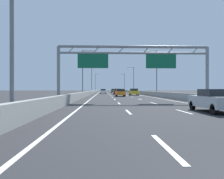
{
  "coord_description": "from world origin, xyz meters",
  "views": [
    {
      "loc": [
        -3.39,
        -2.35,
        1.48
      ],
      "look_at": [
        -0.56,
        74.86,
        1.28
      ],
      "focal_mm": 37.34,
      "sensor_mm": 36.0,
      "label": 1
    }
  ],
  "objects_px": {
    "streetlamp_left_distant": "(96,81)",
    "streetlamp_right_distant": "(124,81)",
    "silver_car": "(215,100)",
    "white_car": "(103,91)",
    "streetlamp_right_mid": "(156,70)",
    "green_car": "(113,91)",
    "streetlamp_left_mid": "(84,70)",
    "orange_car": "(120,93)",
    "streetlamp_left_near": "(17,6)",
    "black_car": "(120,90)",
    "streetlamp_right_far": "(133,78)",
    "streetlamp_left_far": "(92,78)",
    "sign_gantry": "(132,59)",
    "red_car": "(117,92)",
    "yellow_car": "(134,92)"
  },
  "relations": [
    {
      "from": "streetlamp_left_distant",
      "to": "streetlamp_right_distant",
      "type": "xyz_separation_m",
      "value": [
        14.93,
        0.0,
        0.0
      ]
    },
    {
      "from": "silver_car",
      "to": "white_car",
      "type": "distance_m",
      "value": 57.89
    },
    {
      "from": "streetlamp_right_mid",
      "to": "green_car",
      "type": "relative_size",
      "value": 2.04
    },
    {
      "from": "streetlamp_left_mid",
      "to": "white_car",
      "type": "xyz_separation_m",
      "value": [
        3.96,
        23.88,
        -4.65
      ]
    },
    {
      "from": "silver_car",
      "to": "orange_car",
      "type": "distance_m",
      "value": 31.28
    },
    {
      "from": "streetlamp_left_near",
      "to": "black_car",
      "type": "height_order",
      "value": "streetlamp_left_near"
    },
    {
      "from": "streetlamp_left_near",
      "to": "streetlamp_right_distant",
      "type": "bearing_deg",
      "value": 82.34
    },
    {
      "from": "silver_car",
      "to": "green_car",
      "type": "height_order",
      "value": "green_car"
    },
    {
      "from": "streetlamp_left_distant",
      "to": "green_car",
      "type": "bearing_deg",
      "value": -78.78
    },
    {
      "from": "streetlamp_right_far",
      "to": "streetlamp_left_distant",
      "type": "relative_size",
      "value": 1.0
    },
    {
      "from": "streetlamp_left_near",
      "to": "streetlamp_left_far",
      "type": "relative_size",
      "value": 1.0
    },
    {
      "from": "sign_gantry",
      "to": "streetlamp_right_far",
      "type": "relative_size",
      "value": 1.8
    },
    {
      "from": "streetlamp_left_distant",
      "to": "green_car",
      "type": "distance_m",
      "value": 39.51
    },
    {
      "from": "silver_car",
      "to": "white_car",
      "type": "xyz_separation_m",
      "value": [
        -7.2,
        57.44,
        -0.01
      ]
    },
    {
      "from": "streetlamp_left_far",
      "to": "black_car",
      "type": "xyz_separation_m",
      "value": [
        11.31,
        18.5,
        -4.62
      ]
    },
    {
      "from": "sign_gantry",
      "to": "red_car",
      "type": "xyz_separation_m",
      "value": [
        0.34,
        35.43,
        -4.06
      ]
    },
    {
      "from": "white_car",
      "to": "yellow_car",
      "type": "bearing_deg",
      "value": -68.46
    },
    {
      "from": "streetlamp_left_far",
      "to": "green_car",
      "type": "distance_m",
      "value": 9.06
    },
    {
      "from": "streetlamp_right_distant",
      "to": "white_car",
      "type": "bearing_deg",
      "value": -102.34
    },
    {
      "from": "orange_car",
      "to": "white_car",
      "type": "bearing_deg",
      "value": 97.37
    },
    {
      "from": "streetlamp_left_far",
      "to": "green_car",
      "type": "height_order",
      "value": "streetlamp_left_far"
    },
    {
      "from": "streetlamp_right_mid",
      "to": "silver_car",
      "type": "bearing_deg",
      "value": -96.4
    },
    {
      "from": "sign_gantry",
      "to": "streetlamp_right_mid",
      "type": "height_order",
      "value": "streetlamp_right_mid"
    },
    {
      "from": "orange_car",
      "to": "black_car",
      "type": "xyz_separation_m",
      "value": [
        3.94,
        58.02,
        0.01
      ]
    },
    {
      "from": "streetlamp_left_mid",
      "to": "silver_car",
      "type": "height_order",
      "value": "streetlamp_left_mid"
    },
    {
      "from": "sign_gantry",
      "to": "streetlamp_right_mid",
      "type": "xyz_separation_m",
      "value": [
        7.63,
        22.17,
        0.56
      ]
    },
    {
      "from": "green_car",
      "to": "streetlamp_left_distant",
      "type": "bearing_deg",
      "value": 101.22
    },
    {
      "from": "streetlamp_left_near",
      "to": "streetlamp_left_mid",
      "type": "xyz_separation_m",
      "value": [
        0.0,
        37.0,
        0.0
      ]
    },
    {
      "from": "streetlamp_left_mid",
      "to": "streetlamp_right_distant",
      "type": "xyz_separation_m",
      "value": [
        14.93,
        74.0,
        0.0
      ]
    },
    {
      "from": "streetlamp_right_far",
      "to": "red_car",
      "type": "height_order",
      "value": "streetlamp_right_far"
    },
    {
      "from": "sign_gantry",
      "to": "silver_car",
      "type": "distance_m",
      "value": 12.7
    },
    {
      "from": "streetlamp_left_near",
      "to": "streetlamp_right_far",
      "type": "distance_m",
      "value": 75.49
    },
    {
      "from": "streetlamp_right_far",
      "to": "white_car",
      "type": "distance_m",
      "value": 17.72
    },
    {
      "from": "sign_gantry",
      "to": "yellow_car",
      "type": "height_order",
      "value": "sign_gantry"
    },
    {
      "from": "streetlamp_left_mid",
      "to": "streetlamp_left_distant",
      "type": "xyz_separation_m",
      "value": [
        0.0,
        74.0,
        0.0
      ]
    },
    {
      "from": "sign_gantry",
      "to": "streetlamp_right_distant",
      "type": "relative_size",
      "value": 1.8
    },
    {
      "from": "streetlamp_left_near",
      "to": "streetlamp_left_mid",
      "type": "height_order",
      "value": "same"
    },
    {
      "from": "sign_gantry",
      "to": "black_car",
      "type": "relative_size",
      "value": 4.03
    },
    {
      "from": "streetlamp_left_distant",
      "to": "yellow_car",
      "type": "height_order",
      "value": "streetlamp_left_distant"
    },
    {
      "from": "streetlamp_right_mid",
      "to": "streetlamp_right_far",
      "type": "xyz_separation_m",
      "value": [
        0.0,
        37.0,
        0.0
      ]
    },
    {
      "from": "green_car",
      "to": "black_car",
      "type": "relative_size",
      "value": 1.1
    },
    {
      "from": "sign_gantry",
      "to": "streetlamp_right_far",
      "type": "distance_m",
      "value": 59.67
    },
    {
      "from": "streetlamp_left_distant",
      "to": "orange_car",
      "type": "relative_size",
      "value": 2.24
    },
    {
      "from": "streetlamp_left_near",
      "to": "streetlamp_right_distant",
      "type": "relative_size",
      "value": 1.0
    },
    {
      "from": "streetlamp_right_distant",
      "to": "yellow_car",
      "type": "relative_size",
      "value": 2.31
    },
    {
      "from": "streetlamp_left_mid",
      "to": "streetlamp_left_distant",
      "type": "height_order",
      "value": "same"
    },
    {
      "from": "streetlamp_right_mid",
      "to": "streetlamp_left_far",
      "type": "distance_m",
      "value": 39.9
    },
    {
      "from": "streetlamp_left_near",
      "to": "streetlamp_right_far",
      "type": "relative_size",
      "value": 1.0
    },
    {
      "from": "streetlamp_right_far",
      "to": "silver_car",
      "type": "xyz_separation_m",
      "value": [
        -3.77,
        -70.56,
        -4.64
      ]
    },
    {
      "from": "streetlamp_left_distant",
      "to": "silver_car",
      "type": "bearing_deg",
      "value": -84.07
    }
  ]
}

